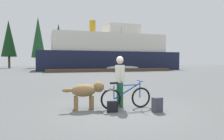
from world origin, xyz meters
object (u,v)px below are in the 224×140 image
dog (87,91)px  ferry_boat (109,53)px  handbag_pannier (112,107)px  person_cyclist (120,76)px  bicycle (126,97)px  sailboat_moored (121,68)px  backpack (157,105)px

dog → ferry_boat: ferry_boat is taller
handbag_pannier → ferry_boat: ferry_boat is taller
person_cyclist → dog: size_ratio=1.26×
bicycle → dog: 1.26m
sailboat_moored → ferry_boat: bearing=110.9°
backpack → sailboat_moored: size_ratio=0.05×
person_cyclist → ferry_boat: bearing=73.0°
ferry_boat → person_cyclist: bearing=-107.0°
bicycle → backpack: bearing=-42.2°
bicycle → dog: size_ratio=1.27×
person_cyclist → dog: person_cyclist is taller
person_cyclist → ferry_boat: (9.32, 30.54, 2.12)m
bicycle → ferry_boat: bearing=73.3°
backpack → handbag_pannier: bearing=162.3°
dog → handbag_pannier: size_ratio=4.14×
person_cyclist → dog: 1.20m
bicycle → sailboat_moored: size_ratio=0.21×
sailboat_moored → dog: bearing=-113.1°
dog → person_cyclist: bearing=-0.0°
bicycle → sailboat_moored: (10.47, 27.73, 0.12)m
person_cyclist → handbag_pannier: (-0.47, -0.64, -0.85)m
bicycle → sailboat_moored: bearing=69.3°
person_cyclist → ferry_boat: 32.00m
dog → ferry_boat: 32.38m
backpack → ferry_boat: 32.84m
handbag_pannier → sailboat_moored: (11.01, 28.00, 0.33)m
ferry_boat → sailboat_moored: 4.31m
bicycle → backpack: bicycle is taller
dog → ferry_boat: size_ratio=0.05×
person_cyclist → sailboat_moored: (10.54, 27.36, -0.52)m
person_cyclist → handbag_pannier: size_ratio=5.24×
ferry_boat → sailboat_moored: bearing=-69.1°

